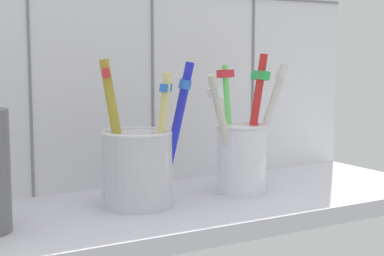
# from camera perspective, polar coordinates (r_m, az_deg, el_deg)

# --- Properties ---
(counter_slab) EXTENTS (0.64, 0.22, 0.02)m
(counter_slab) POSITION_cam_1_polar(r_m,az_deg,el_deg) (0.72, 0.31, -7.47)
(counter_slab) COLOR silver
(counter_slab) RESTS_ON ground
(tile_wall_back) EXTENTS (0.64, 0.02, 0.45)m
(tile_wall_back) POSITION_cam_1_polar(r_m,az_deg,el_deg) (0.81, -4.07, 9.40)
(tile_wall_back) COLOR white
(tile_wall_back) RESTS_ON ground
(toothbrush_cup_left) EXTENTS (0.10, 0.08, 0.17)m
(toothbrush_cup_left) POSITION_cam_1_polar(r_m,az_deg,el_deg) (0.69, -4.94, -3.31)
(toothbrush_cup_left) COLOR silver
(toothbrush_cup_left) RESTS_ON counter_slab
(toothbrush_cup_right) EXTENTS (0.12, 0.07, 0.17)m
(toothbrush_cup_right) POSITION_cam_1_polar(r_m,az_deg,el_deg) (0.76, 4.68, -2.16)
(toothbrush_cup_right) COLOR white
(toothbrush_cup_right) RESTS_ON counter_slab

